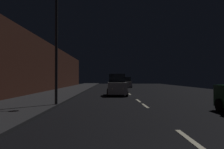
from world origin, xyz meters
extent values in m
cube|color=black|center=(0.00, 24.50, -0.01)|extent=(27.00, 84.00, 0.02)
cube|color=#28282B|center=(-7.30, 24.50, 0.07)|extent=(4.40, 84.00, 0.15)
cube|color=#472319|center=(-9.90, 21.00, 3.01)|extent=(0.80, 63.00, 6.01)
cube|color=beige|center=(0.00, 3.00, 0.01)|extent=(0.16, 2.20, 0.01)
cube|color=beige|center=(0.00, 10.49, 0.01)|extent=(0.16, 2.20, 0.01)
cube|color=beige|center=(0.00, 13.53, 0.01)|extent=(0.16, 2.20, 0.01)
cube|color=beige|center=(0.00, 20.36, 0.01)|extent=(0.16, 2.20, 0.01)
cube|color=beige|center=(0.00, 31.01, 0.01)|extent=(0.16, 2.20, 0.01)
cylinder|color=#2D2D30|center=(-5.20, 10.00, 3.71)|extent=(0.16, 0.16, 7.42)
cube|color=silver|center=(-1.40, 18.57, 0.74)|extent=(1.72, 4.01, 1.05)
cube|color=black|center=(-1.40, 18.71, 1.67)|extent=(1.46, 2.01, 0.80)
cylinder|color=black|center=(-0.56, 17.16, 0.31)|extent=(0.21, 0.61, 0.61)
cylinder|color=black|center=(-2.24, 17.16, 0.31)|extent=(0.21, 0.61, 0.61)
cylinder|color=black|center=(-0.56, 19.97, 0.31)|extent=(0.21, 0.61, 0.61)
cylinder|color=black|center=(-2.24, 19.97, 0.31)|extent=(0.21, 0.61, 0.61)
sphere|color=white|center=(-0.93, 16.60, 0.74)|extent=(0.17, 0.17, 0.17)
sphere|color=white|center=(-1.87, 16.60, 0.74)|extent=(0.17, 0.17, 0.17)
sphere|color=red|center=(-0.93, 20.53, 0.74)|extent=(0.17, 0.17, 0.17)
sphere|color=red|center=(-1.87, 20.53, 0.74)|extent=(0.17, 0.17, 0.17)
cube|color=silver|center=(1.05, 37.56, 0.67)|extent=(1.56, 3.65, 0.96)
cube|color=black|center=(1.05, 37.43, 1.52)|extent=(1.33, 1.83, 0.73)
cylinder|color=black|center=(0.28, 38.84, 0.28)|extent=(0.19, 0.56, 0.56)
cylinder|color=black|center=(1.81, 38.84, 0.28)|extent=(0.19, 0.56, 0.56)
cylinder|color=black|center=(0.28, 36.28, 0.28)|extent=(0.19, 0.56, 0.56)
cylinder|color=black|center=(1.81, 36.28, 0.28)|extent=(0.19, 0.56, 0.56)
sphere|color=slate|center=(0.62, 39.35, 0.67)|extent=(0.16, 0.16, 0.16)
sphere|color=slate|center=(1.48, 39.35, 0.67)|extent=(0.16, 0.16, 0.16)
sphere|color=red|center=(0.62, 35.77, 0.67)|extent=(0.16, 0.16, 0.16)
sphere|color=red|center=(1.48, 35.77, 0.67)|extent=(0.16, 0.16, 0.16)
cylinder|color=black|center=(3.33, 8.10, 0.32)|extent=(0.22, 0.63, 0.63)
sphere|color=slate|center=(3.71, 8.68, 0.77)|extent=(0.18, 0.18, 0.18)
camera|label=1|loc=(-2.18, -3.09, 1.65)|focal=36.40mm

